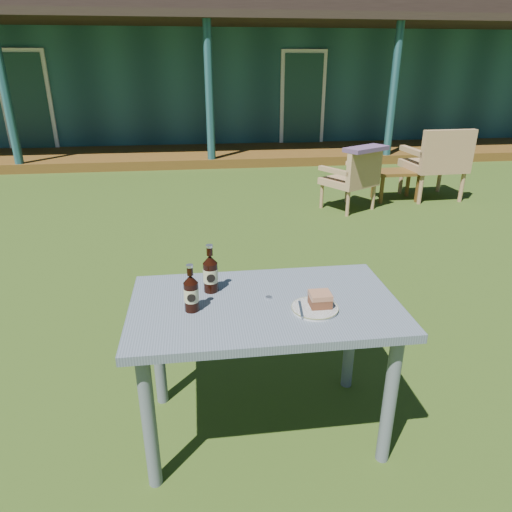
{
  "coord_description": "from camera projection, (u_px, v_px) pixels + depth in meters",
  "views": [
    {
      "loc": [
        -0.27,
        -3.38,
        1.7
      ],
      "look_at": [
        0.0,
        -1.3,
        0.82
      ],
      "focal_mm": 32.0,
      "sensor_mm": 36.0,
      "label": 1
    }
  ],
  "objects": [
    {
      "name": "cola_bottle_far",
      "position": [
        191.0,
        292.0,
        1.94
      ],
      "size": [
        0.06,
        0.07,
        0.21
      ],
      "color": "black",
      "rests_on": "cafe_table"
    },
    {
      "name": "cola_bottle_near",
      "position": [
        210.0,
        273.0,
        2.11
      ],
      "size": [
        0.07,
        0.07,
        0.23
      ],
      "color": "black",
      "rests_on": "cafe_table"
    },
    {
      "name": "armchair_left",
      "position": [
        354.0,
        177.0,
        5.64
      ],
      "size": [
        0.75,
        0.74,
        0.76
      ],
      "color": "#A57E52",
      "rests_on": "ground"
    },
    {
      "name": "floral_throw",
      "position": [
        366.0,
        149.0,
        5.39
      ],
      "size": [
        0.61,
        0.49,
        0.05
      ],
      "primitive_type": "cube",
      "rotation": [
        0.0,
        0.0,
        3.67
      ],
      "color": "#593E63",
      "rests_on": "armchair_left"
    },
    {
      "name": "fork",
      "position": [
        301.0,
        309.0,
        1.96
      ],
      "size": [
        0.03,
        0.14,
        0.0
      ],
      "primitive_type": "cube",
      "rotation": [
        0.0,
        0.0,
        -0.12
      ],
      "color": "silver",
      "rests_on": "plate"
    },
    {
      "name": "pavilion",
      "position": [
        202.0,
        69.0,
        11.75
      ],
      "size": [
        15.8,
        8.3,
        3.45
      ],
      "color": "#1C4449",
      "rests_on": "ground"
    },
    {
      "name": "plate",
      "position": [
        315.0,
        308.0,
        1.98
      ],
      "size": [
        0.2,
        0.2,
        0.01
      ],
      "color": "silver",
      "rests_on": "cafe_table"
    },
    {
      "name": "armchair_right",
      "position": [
        438.0,
        160.0,
        6.07
      ],
      "size": [
        0.73,
        0.69,
        0.95
      ],
      "color": "#A57E52",
      "rests_on": "ground"
    },
    {
      "name": "side_table",
      "position": [
        396.0,
        175.0,
        6.11
      ],
      "size": [
        0.6,
        0.4,
        0.4
      ],
      "color": "brown",
      "rests_on": "ground"
    },
    {
      "name": "cafe_table",
      "position": [
        264.0,
        322.0,
        2.08
      ],
      "size": [
        1.2,
        0.7,
        0.72
      ],
      "color": "slate",
      "rests_on": "ground"
    },
    {
      "name": "cake_slice",
      "position": [
        320.0,
        299.0,
        1.97
      ],
      "size": [
        0.09,
        0.09,
        0.06
      ],
      "color": "#58301C",
      "rests_on": "plate"
    },
    {
      "name": "ground",
      "position": [
        236.0,
        287.0,
        3.79
      ],
      "size": [
        80.0,
        80.0,
        0.0
      ],
      "primitive_type": "plane",
      "color": "#334916"
    },
    {
      "name": "bottle_cap",
      "position": [
        269.0,
        297.0,
        2.08
      ],
      "size": [
        0.03,
        0.03,
        0.01
      ],
      "primitive_type": "cylinder",
      "color": "silver",
      "rests_on": "cafe_table"
    }
  ]
}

